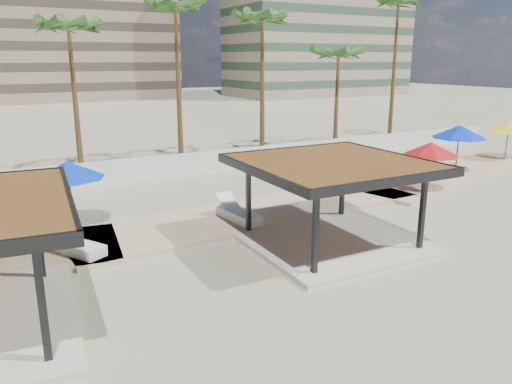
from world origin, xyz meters
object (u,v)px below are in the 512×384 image
at_px(pavilion_central, 332,194).
at_px(lounger_c, 361,177).
at_px(lounger_a, 75,247).
at_px(lounger_b, 238,215).
at_px(lounger_d, 392,171).
at_px(umbrella_c, 431,149).

distance_m(pavilion_central, lounger_c, 9.73).
relative_size(lounger_a, lounger_b, 0.95).
bearing_deg(lounger_d, umbrella_c, 170.46).
relative_size(pavilion_central, lounger_a, 2.63).
xyz_separation_m(pavilion_central, lounger_c, (7.08, 6.51, -1.49)).
bearing_deg(lounger_b, pavilion_central, -157.90).
bearing_deg(lounger_c, lounger_b, 105.81).
bearing_deg(lounger_b, umbrella_c, -98.94).
distance_m(lounger_b, lounger_d, 11.65).
xyz_separation_m(pavilion_central, umbrella_c, (8.35, 3.06, 0.44)).
height_order(umbrella_c, lounger_a, umbrella_c).
distance_m(umbrella_c, lounger_a, 16.79).
distance_m(lounger_b, lounger_c, 9.46).
bearing_deg(lounger_c, umbrella_c, -162.11).
bearing_deg(umbrella_c, pavilion_central, -159.85).
bearing_deg(pavilion_central, lounger_c, 43.83).
xyz_separation_m(umbrella_c, lounger_d, (1.01, 3.45, -1.89)).
xyz_separation_m(lounger_c, lounger_d, (2.28, 0.01, 0.04)).
bearing_deg(lounger_d, lounger_c, 96.95).
bearing_deg(pavilion_central, lounger_a, 160.80).
xyz_separation_m(pavilion_central, lounger_b, (-1.91, 3.56, -1.44)).
height_order(lounger_c, lounger_d, lounger_d).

